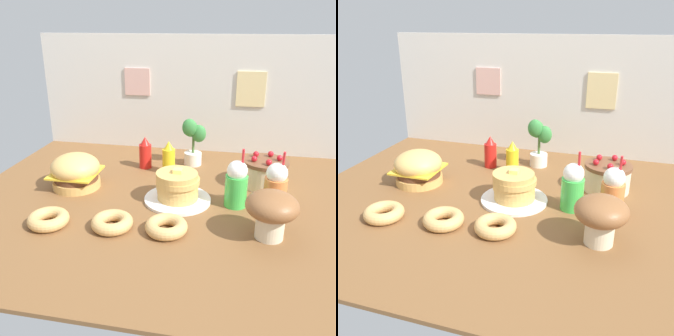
% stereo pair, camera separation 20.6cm
% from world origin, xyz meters
% --- Properties ---
extents(ground_plane, '(2.33, 1.85, 0.02)m').
position_xyz_m(ground_plane, '(0.00, 0.00, -0.01)').
color(ground_plane, brown).
extents(back_wall, '(2.33, 0.04, 0.86)m').
position_xyz_m(back_wall, '(0.00, 0.92, 0.43)').
color(back_wall, beige).
rests_on(back_wall, ground_plane).
extents(burger, '(0.29, 0.29, 0.21)m').
position_xyz_m(burger, '(-0.58, 0.09, 0.10)').
color(burger, '#DBA859').
rests_on(burger, ground_plane).
extents(pancake_stack, '(0.37, 0.37, 0.19)m').
position_xyz_m(pancake_stack, '(0.05, 0.02, 0.08)').
color(pancake_stack, white).
rests_on(pancake_stack, ground_plane).
extents(layer_cake, '(0.27, 0.27, 0.20)m').
position_xyz_m(layer_cake, '(0.54, 0.32, 0.08)').
color(layer_cake, beige).
rests_on(layer_cake, ground_plane).
extents(ketchup_bottle, '(0.08, 0.08, 0.22)m').
position_xyz_m(ketchup_bottle, '(-0.25, 0.47, 0.10)').
color(ketchup_bottle, red).
rests_on(ketchup_bottle, ground_plane).
extents(mustard_bottle, '(0.08, 0.08, 0.22)m').
position_xyz_m(mustard_bottle, '(-0.07, 0.41, 0.10)').
color(mustard_bottle, yellow).
rests_on(mustard_bottle, ground_plane).
extents(cream_soda_cup, '(0.12, 0.12, 0.33)m').
position_xyz_m(cream_soda_cup, '(0.37, 0.03, 0.13)').
color(cream_soda_cup, green).
rests_on(cream_soda_cup, ground_plane).
extents(orange_float_cup, '(0.12, 0.12, 0.33)m').
position_xyz_m(orange_float_cup, '(0.58, 0.03, 0.13)').
color(orange_float_cup, orange).
rests_on(orange_float_cup, ground_plane).
extents(donut_pink_glaze, '(0.20, 0.20, 0.06)m').
position_xyz_m(donut_pink_glaze, '(-0.53, -0.36, 0.03)').
color(donut_pink_glaze, tan).
rests_on(donut_pink_glaze, ground_plane).
extents(donut_chocolate, '(0.20, 0.20, 0.06)m').
position_xyz_m(donut_chocolate, '(-0.21, -0.33, 0.03)').
color(donut_chocolate, tan).
rests_on(donut_chocolate, ground_plane).
extents(donut_vanilla, '(0.20, 0.20, 0.06)m').
position_xyz_m(donut_vanilla, '(0.06, -0.32, 0.03)').
color(donut_vanilla, tan).
rests_on(donut_vanilla, ground_plane).
extents(potted_plant, '(0.16, 0.12, 0.33)m').
position_xyz_m(potted_plant, '(0.06, 0.59, 0.18)').
color(potted_plant, white).
rests_on(potted_plant, ground_plane).
extents(mushroom_stool, '(0.24, 0.24, 0.23)m').
position_xyz_m(mushroom_stool, '(0.54, -0.27, 0.14)').
color(mushroom_stool, beige).
rests_on(mushroom_stool, ground_plane).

